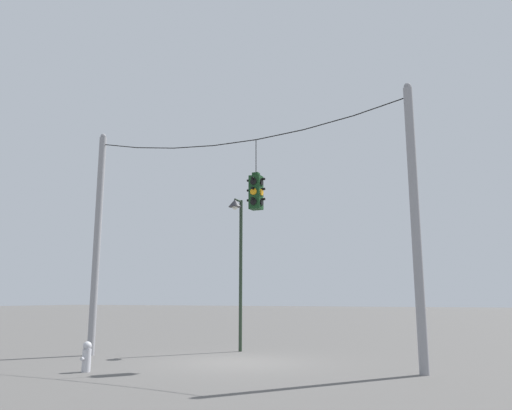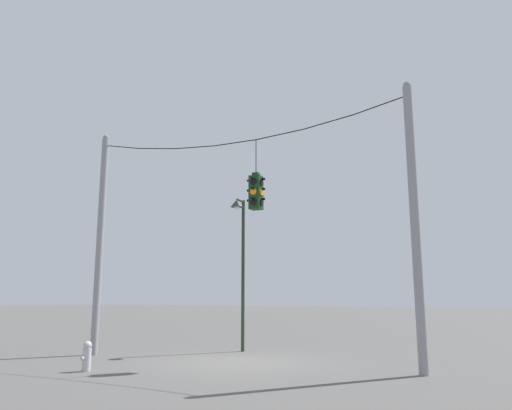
{
  "view_description": "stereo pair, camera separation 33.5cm",
  "coord_description": "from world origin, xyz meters",
  "px_view_note": "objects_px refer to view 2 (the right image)",
  "views": [
    {
      "loc": [
        6.61,
        -13.53,
        1.84
      ],
      "look_at": [
        0.72,
        -0.28,
        4.55
      ],
      "focal_mm": 35.0,
      "sensor_mm": 36.0,
      "label": 1
    },
    {
      "loc": [
        6.91,
        -13.39,
        1.84
      ],
      "look_at": [
        0.72,
        -0.28,
        4.55
      ],
      "focal_mm": 35.0,
      "sensor_mm": 36.0,
      "label": 2
    }
  ],
  "objects_px": {
    "utility_pole_right": "(415,221)",
    "street_lamp": "(240,240)",
    "traffic_light_near_right_pole": "(256,192)",
    "fire_hydrant": "(87,356)",
    "utility_pole_left": "(100,241)"
  },
  "relations": [
    {
      "from": "utility_pole_left",
      "to": "utility_pole_right",
      "type": "distance_m",
      "value": 10.42
    },
    {
      "from": "traffic_light_near_right_pole",
      "to": "street_lamp",
      "type": "height_order",
      "value": "traffic_light_near_right_pole"
    },
    {
      "from": "utility_pole_right",
      "to": "street_lamp",
      "type": "relative_size",
      "value": 1.4
    },
    {
      "from": "utility_pole_left",
      "to": "street_lamp",
      "type": "relative_size",
      "value": 1.4
    },
    {
      "from": "utility_pole_right",
      "to": "traffic_light_near_right_pole",
      "type": "distance_m",
      "value": 4.64
    },
    {
      "from": "utility_pole_right",
      "to": "street_lamp",
      "type": "distance_m",
      "value": 7.08
    },
    {
      "from": "utility_pole_right",
      "to": "traffic_light_near_right_pole",
      "type": "height_order",
      "value": "utility_pole_right"
    },
    {
      "from": "traffic_light_near_right_pole",
      "to": "fire_hydrant",
      "type": "height_order",
      "value": "traffic_light_near_right_pole"
    },
    {
      "from": "utility_pole_left",
      "to": "utility_pole_right",
      "type": "bearing_deg",
      "value": 0.0
    },
    {
      "from": "utility_pole_left",
      "to": "utility_pole_right",
      "type": "relative_size",
      "value": 1.0
    },
    {
      "from": "fire_hydrant",
      "to": "street_lamp",
      "type": "bearing_deg",
      "value": 76.21
    },
    {
      "from": "utility_pole_left",
      "to": "utility_pole_right",
      "type": "xyz_separation_m",
      "value": [
        10.42,
        0.0,
        0.0
      ]
    },
    {
      "from": "utility_pole_left",
      "to": "traffic_light_near_right_pole",
      "type": "relative_size",
      "value": 3.52
    },
    {
      "from": "street_lamp",
      "to": "utility_pole_left",
      "type": "bearing_deg",
      "value": -144.1
    },
    {
      "from": "traffic_light_near_right_pole",
      "to": "utility_pole_right",
      "type": "bearing_deg",
      "value": -0.0
    }
  ]
}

